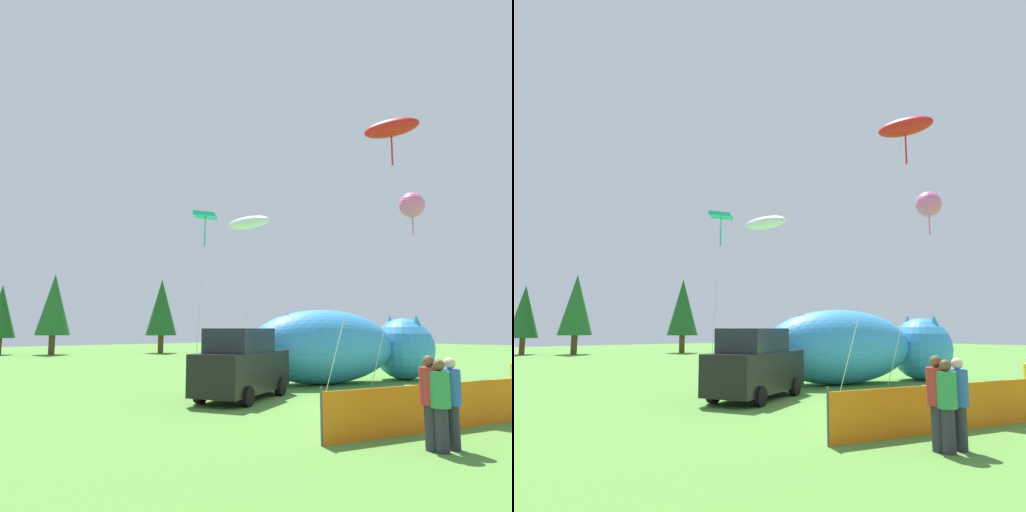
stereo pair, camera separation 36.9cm
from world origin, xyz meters
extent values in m
plane|color=#548C38|center=(0.00, 0.00, 0.00)|extent=(120.00, 120.00, 0.00)
cube|color=black|center=(-1.99, 3.71, 0.89)|extent=(4.66, 3.32, 1.27)
cube|color=#1E232D|center=(-2.19, 3.62, 1.91)|extent=(2.82, 2.37, 0.76)
cylinder|color=black|center=(-1.09, 5.01, 0.30)|extent=(0.64, 0.46, 0.60)
cylinder|color=black|center=(-0.42, 3.55, 0.30)|extent=(0.64, 0.46, 0.60)
cylinder|color=black|center=(-3.56, 3.87, 0.30)|extent=(0.64, 0.46, 0.60)
cylinder|color=black|center=(-2.89, 2.42, 0.30)|extent=(0.64, 0.46, 0.60)
cube|color=#267F33|center=(2.18, -0.70, 0.48)|extent=(0.66, 0.66, 0.03)
cube|color=#267F33|center=(2.06, -0.51, 0.69)|extent=(0.40, 0.27, 0.43)
cylinder|color=#A5A5AD|center=(2.46, -0.77, 0.24)|extent=(0.02, 0.02, 0.48)
cylinder|color=#A5A5AD|center=(2.12, -0.99, 0.24)|extent=(0.02, 0.02, 0.48)
cylinder|color=#A5A5AD|center=(2.24, -0.42, 0.24)|extent=(0.02, 0.02, 0.48)
cylinder|color=#A5A5AD|center=(1.90, -0.64, 0.24)|extent=(0.02, 0.02, 0.48)
ellipsoid|color=#338CD8|center=(3.40, 4.92, 1.53)|extent=(7.39, 4.83, 3.06)
ellipsoid|color=white|center=(3.40, 4.92, 0.84)|extent=(4.82, 3.41, 1.38)
sphere|color=#338CD8|center=(7.55, 3.73, 1.38)|extent=(2.76, 2.76, 2.76)
cone|color=#338CD8|center=(7.55, 4.42, 2.48)|extent=(0.77, 0.77, 0.83)
cone|color=#338CD8|center=(7.55, 3.04, 2.48)|extent=(0.77, 0.77, 0.83)
cube|color=orange|center=(-1.39, -3.21, 0.52)|extent=(7.21, 1.78, 1.04)
cylinder|color=#4C4C51|center=(-4.98, -2.33, 0.57)|extent=(0.05, 0.05, 1.14)
cylinder|color=#2D2D38|center=(-3.71, -4.18, 0.41)|extent=(0.25, 0.25, 0.81)
cylinder|color=#338C4C|center=(-3.71, -4.18, 1.15)|extent=(0.37, 0.37, 0.68)
sphere|color=brown|center=(-3.71, -4.18, 1.60)|extent=(0.22, 0.22, 0.22)
cylinder|color=#2D2D38|center=(-3.33, -4.20, 0.41)|extent=(0.26, 0.26, 0.82)
cylinder|color=#2D59A5|center=(-3.33, -4.20, 1.16)|extent=(0.38, 0.38, 0.68)
sphere|color=beige|center=(-3.33, -4.20, 1.62)|extent=(0.22, 0.22, 0.22)
cylinder|color=#2D2D38|center=(-3.70, -3.96, 0.42)|extent=(0.26, 0.26, 0.84)
cylinder|color=#B72D2D|center=(-3.70, -3.96, 1.19)|extent=(0.39, 0.39, 0.70)
sphere|color=brown|center=(-3.70, -3.96, 1.66)|extent=(0.23, 0.23, 0.23)
cylinder|color=silver|center=(2.30, 8.59, 3.67)|extent=(0.59, 0.49, 7.35)
ellipsoid|color=white|center=(2.58, 8.82, 7.35)|extent=(0.91, 2.82, 0.82)
cylinder|color=white|center=(2.58, 8.82, 6.65)|extent=(0.06, 0.06, 1.20)
cylinder|color=silver|center=(-1.18, 7.37, 3.50)|extent=(0.80, 0.58, 7.01)
cube|color=#19B2B2|center=(-0.80, 7.65, 7.00)|extent=(1.28, 1.28, 0.28)
cylinder|color=#19B2B2|center=(-0.80, 7.65, 6.30)|extent=(0.06, 0.06, 1.20)
cylinder|color=silver|center=(0.78, 1.01, 4.51)|extent=(1.23, 2.20, 9.03)
ellipsoid|color=red|center=(1.37, -0.07, 9.02)|extent=(1.14, 2.01, 0.70)
cylinder|color=red|center=(1.37, -0.07, 8.32)|extent=(0.06, 0.06, 1.20)
cylinder|color=silver|center=(5.03, 2.54, 3.74)|extent=(1.74, 1.16, 7.49)
sphere|color=pink|center=(5.88, 1.98, 7.48)|extent=(1.07, 1.07, 1.07)
cylinder|color=pink|center=(5.88, 1.98, 6.78)|extent=(0.06, 0.06, 1.20)
cylinder|color=brown|center=(3.25, 36.51, 0.85)|extent=(0.55, 0.55, 1.71)
cone|color=#236028|center=(3.25, 36.51, 4.44)|extent=(3.00, 3.00, 5.46)
cone|color=#1E5623|center=(-0.34, 39.34, 3.82)|extent=(2.58, 2.58, 4.70)
cylinder|color=brown|center=(12.08, 32.79, 0.83)|extent=(0.53, 0.53, 1.66)
cone|color=#1E5623|center=(12.08, 32.79, 4.33)|extent=(2.93, 2.93, 5.33)
camera|label=1|loc=(-12.69, -9.15, 2.28)|focal=35.00mm
camera|label=2|loc=(-12.41, -9.39, 2.28)|focal=35.00mm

